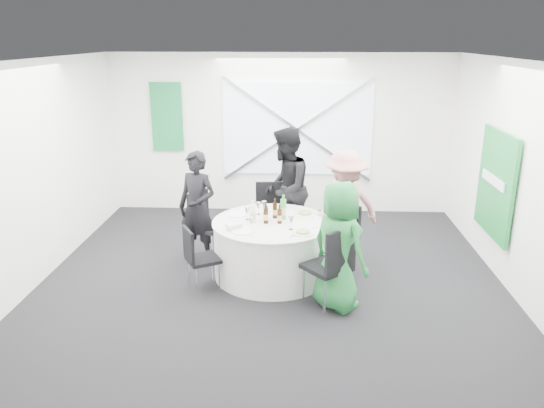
{
  "coord_description": "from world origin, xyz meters",
  "views": [
    {
      "loc": [
        0.34,
        -6.28,
        3.08
      ],
      "look_at": [
        0.0,
        0.2,
        1.0
      ],
      "focal_mm": 35.0,
      "sensor_mm": 36.0,
      "label": 1
    }
  ],
  "objects_px": {
    "clear_water_bottle": "(252,214)",
    "person_woman_green": "(339,246)",
    "chair_back": "(270,210)",
    "chair_back_right": "(346,229)",
    "chair_front_left": "(197,255)",
    "person_man_back_left": "(197,207)",
    "person_man_back": "(285,189)",
    "chair_back_left": "(205,219)",
    "banquet_table": "(272,249)",
    "person_woman_pink": "(345,208)",
    "green_water_bottle": "(283,209)",
    "chair_front_right": "(332,261)"
  },
  "relations": [
    {
      "from": "clear_water_bottle",
      "to": "person_woman_green",
      "type": "bearing_deg",
      "value": -36.25
    },
    {
      "from": "chair_back",
      "to": "clear_water_bottle",
      "type": "height_order",
      "value": "clear_water_bottle"
    },
    {
      "from": "chair_back_right",
      "to": "chair_front_left",
      "type": "height_order",
      "value": "chair_back_right"
    },
    {
      "from": "chair_back_right",
      "to": "clear_water_bottle",
      "type": "bearing_deg",
      "value": -92.27
    },
    {
      "from": "person_man_back_left",
      "to": "person_man_back",
      "type": "relative_size",
      "value": 0.86
    },
    {
      "from": "chair_back_right",
      "to": "person_woman_green",
      "type": "height_order",
      "value": "person_woman_green"
    },
    {
      "from": "chair_back_right",
      "to": "chair_back_left",
      "type": "bearing_deg",
      "value": -118.12
    },
    {
      "from": "banquet_table",
      "to": "clear_water_bottle",
      "type": "distance_m",
      "value": 0.56
    },
    {
      "from": "chair_front_left",
      "to": "person_woman_pink",
      "type": "bearing_deg",
      "value": -91.96
    },
    {
      "from": "chair_back",
      "to": "person_man_back_left",
      "type": "distance_m",
      "value": 1.17
    },
    {
      "from": "chair_back_right",
      "to": "person_man_back_left",
      "type": "distance_m",
      "value": 2.08
    },
    {
      "from": "chair_back",
      "to": "person_man_back",
      "type": "xyz_separation_m",
      "value": [
        0.23,
        -0.05,
        0.34
      ]
    },
    {
      "from": "chair_front_left",
      "to": "clear_water_bottle",
      "type": "bearing_deg",
      "value": -84.51
    },
    {
      "from": "banquet_table",
      "to": "person_woman_pink",
      "type": "distance_m",
      "value": 1.16
    },
    {
      "from": "person_man_back_left",
      "to": "person_woman_green",
      "type": "bearing_deg",
      "value": -11.21
    },
    {
      "from": "chair_back_right",
      "to": "green_water_bottle",
      "type": "relative_size",
      "value": 2.65
    },
    {
      "from": "chair_front_left",
      "to": "person_woman_green",
      "type": "relative_size",
      "value": 0.54
    },
    {
      "from": "person_man_back_left",
      "to": "person_woman_green",
      "type": "relative_size",
      "value": 1.03
    },
    {
      "from": "chair_front_right",
      "to": "clear_water_bottle",
      "type": "xyz_separation_m",
      "value": [
        -0.99,
        0.83,
        0.28
      ]
    },
    {
      "from": "chair_back_left",
      "to": "green_water_bottle",
      "type": "distance_m",
      "value": 1.28
    },
    {
      "from": "person_man_back",
      "to": "person_woman_green",
      "type": "xyz_separation_m",
      "value": [
        0.67,
        -1.83,
        -0.15
      ]
    },
    {
      "from": "chair_back",
      "to": "clear_water_bottle",
      "type": "bearing_deg",
      "value": -103.05
    },
    {
      "from": "person_man_back",
      "to": "person_woman_pink",
      "type": "distance_m",
      "value": 1.01
    },
    {
      "from": "chair_back_right",
      "to": "green_water_bottle",
      "type": "height_order",
      "value": "green_water_bottle"
    },
    {
      "from": "banquet_table",
      "to": "person_man_back",
      "type": "distance_m",
      "value": 1.15
    },
    {
      "from": "chair_front_left",
      "to": "green_water_bottle",
      "type": "height_order",
      "value": "green_water_bottle"
    },
    {
      "from": "chair_back",
      "to": "green_water_bottle",
      "type": "relative_size",
      "value": 2.94
    },
    {
      "from": "chair_back_right",
      "to": "chair_front_left",
      "type": "relative_size",
      "value": 1.05
    },
    {
      "from": "chair_back",
      "to": "chair_back_right",
      "type": "distance_m",
      "value": 1.25
    },
    {
      "from": "banquet_table",
      "to": "person_man_back",
      "type": "bearing_deg",
      "value": 81.98
    },
    {
      "from": "clear_water_bottle",
      "to": "chair_front_right",
      "type": "bearing_deg",
      "value": -40.0
    },
    {
      "from": "banquet_table",
      "to": "chair_back_right",
      "type": "xyz_separation_m",
      "value": [
        1.0,
        0.43,
        0.13
      ]
    },
    {
      "from": "person_woman_green",
      "to": "clear_water_bottle",
      "type": "distance_m",
      "value": 1.32
    },
    {
      "from": "chair_back_right",
      "to": "person_man_back",
      "type": "relative_size",
      "value": 0.48
    },
    {
      "from": "chair_front_right",
      "to": "green_water_bottle",
      "type": "distance_m",
      "value": 1.19
    },
    {
      "from": "person_man_back_left",
      "to": "person_man_back",
      "type": "height_order",
      "value": "person_man_back"
    },
    {
      "from": "green_water_bottle",
      "to": "chair_front_right",
      "type": "bearing_deg",
      "value": -58.92
    },
    {
      "from": "chair_front_right",
      "to": "person_woman_pink",
      "type": "bearing_deg",
      "value": -140.13
    },
    {
      "from": "person_man_back",
      "to": "green_water_bottle",
      "type": "height_order",
      "value": "person_man_back"
    },
    {
      "from": "chair_front_left",
      "to": "chair_front_right",
      "type": "bearing_deg",
      "value": -131.93
    },
    {
      "from": "person_man_back_left",
      "to": "clear_water_bottle",
      "type": "xyz_separation_m",
      "value": [
        0.82,
        -0.51,
        0.09
      ]
    },
    {
      "from": "chair_front_left",
      "to": "person_man_back_left",
      "type": "bearing_deg",
      "value": -18.83
    },
    {
      "from": "chair_back",
      "to": "chair_back_left",
      "type": "bearing_deg",
      "value": -157.77
    },
    {
      "from": "banquet_table",
      "to": "chair_back",
      "type": "distance_m",
      "value": 1.08
    },
    {
      "from": "chair_back_right",
      "to": "chair_front_left",
      "type": "distance_m",
      "value": 2.11
    },
    {
      "from": "person_woman_pink",
      "to": "banquet_table",
      "type": "bearing_deg",
      "value": 0.0
    },
    {
      "from": "banquet_table",
      "to": "chair_back_right",
      "type": "bearing_deg",
      "value": 23.39
    },
    {
      "from": "chair_back",
      "to": "person_man_back",
      "type": "distance_m",
      "value": 0.41
    },
    {
      "from": "chair_back",
      "to": "person_woman_green",
      "type": "height_order",
      "value": "person_woman_green"
    },
    {
      "from": "person_woman_green",
      "to": "clear_water_bottle",
      "type": "bearing_deg",
      "value": 9.36
    }
  ]
}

